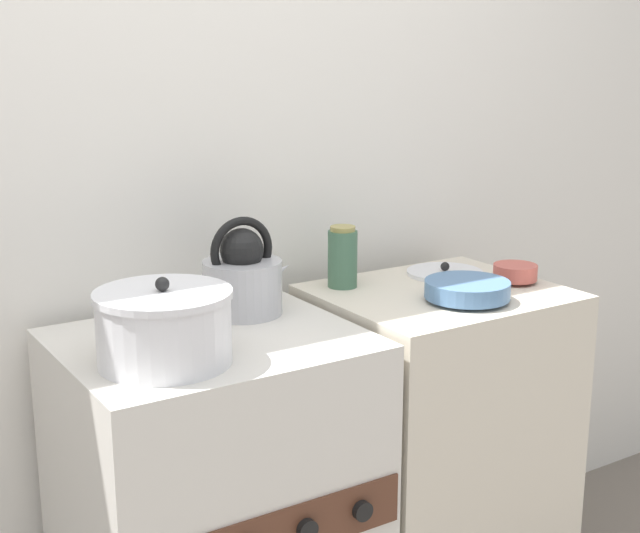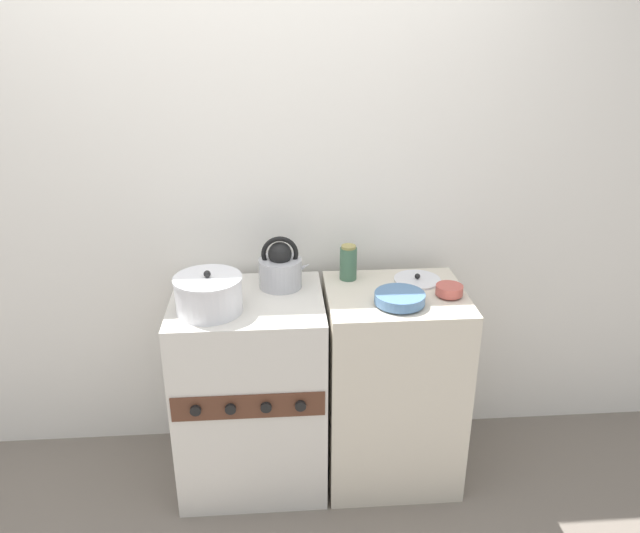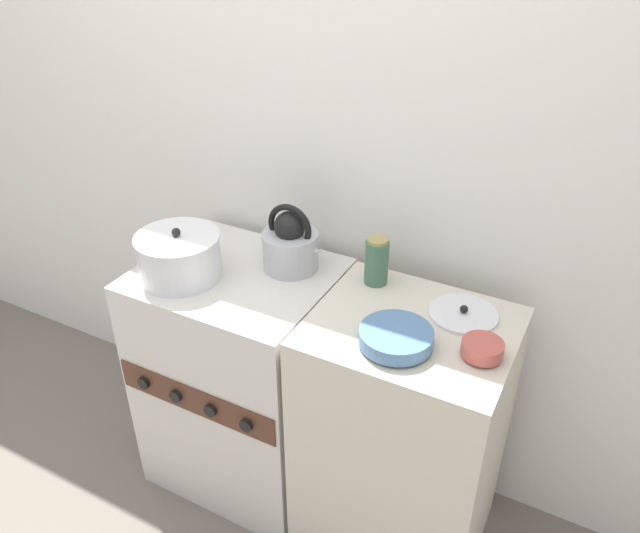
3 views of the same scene
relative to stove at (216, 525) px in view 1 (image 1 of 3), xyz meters
name	(u,v)px [view 1 (image 1 of 3)]	position (x,y,z in m)	size (l,w,h in m)	color
wall_back	(143,159)	(0.00, 0.34, 0.80)	(7.00, 0.06, 2.50)	silver
stove	(216,525)	(0.00, 0.00, 0.00)	(0.64, 0.56, 0.90)	beige
counter	(435,458)	(0.63, -0.02, 0.01)	(0.59, 0.50, 0.92)	beige
kettle	(243,277)	(0.15, 0.12, 0.54)	(0.23, 0.19, 0.23)	#B2B2B7
cooking_pot	(164,327)	(-0.14, -0.10, 0.52)	(0.27, 0.27, 0.18)	silver
enamel_bowl	(467,290)	(0.62, -0.13, 0.49)	(0.20, 0.20, 0.05)	#4C729E
small_ceramic_bowl	(515,272)	(0.84, -0.06, 0.49)	(0.11, 0.11, 0.05)	#B75147
storage_jar	(343,257)	(0.44, 0.14, 0.54)	(0.07, 0.07, 0.16)	#3F664C
loose_pot_lid	(445,272)	(0.74, 0.10, 0.47)	(0.20, 0.20, 0.03)	silver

